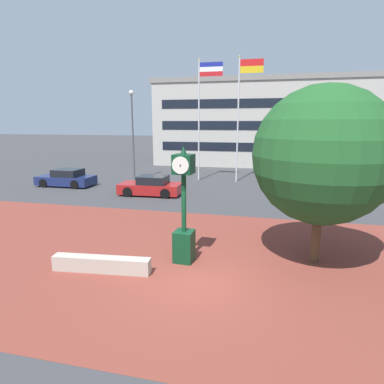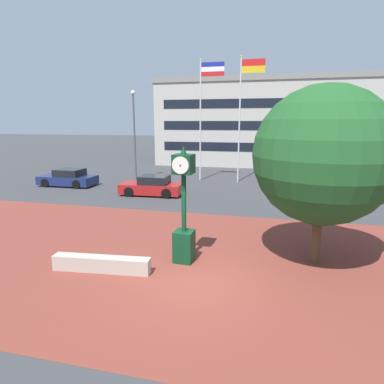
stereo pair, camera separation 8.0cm
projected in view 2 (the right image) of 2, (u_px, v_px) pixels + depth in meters
ground_plane at (199, 281)px, 9.84m from camera, size 200.00×200.00×0.00m
plaza_brick_paving at (208, 259)px, 11.35m from camera, size 44.00×11.19×0.01m
planter_wall at (102, 264)px, 10.42m from camera, size 3.22×0.71×0.50m
street_clock at (184, 215)px, 10.89m from camera, size 0.68×0.75×3.99m
plaza_tree at (330, 158)px, 10.48m from camera, size 4.85×4.51×5.93m
car_street_near at (152, 186)px, 21.35m from camera, size 4.10×2.07×1.28m
car_street_mid at (68, 178)px, 24.37m from camera, size 4.18×1.99×1.28m
flagpole_primary at (203, 109)px, 25.61m from camera, size 1.92×0.14×9.50m
flagpole_secondary at (243, 109)px, 24.90m from camera, size 1.85×0.14×9.60m
civic_building at (262, 123)px, 37.88m from camera, size 23.17×11.71×9.25m
street_lamp_post at (134, 127)px, 26.21m from camera, size 0.36×0.36×7.19m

